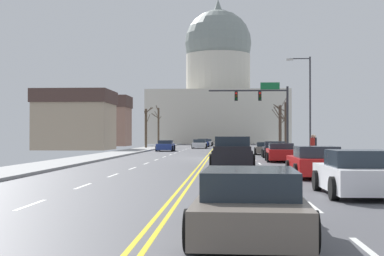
{
  "coord_description": "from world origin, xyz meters",
  "views": [
    {
      "loc": [
        1.33,
        -43.07,
        1.74
      ],
      "look_at": [
        -2.76,
        28.07,
        2.68
      ],
      "focal_mm": 52.49,
      "sensor_mm": 36.0,
      "label": 1
    }
  ],
  "objects_px": {
    "signal_gantry": "(265,102)",
    "sedan_near_01": "(274,150)",
    "sedan_oncoming_01": "(200,144)",
    "pedestrian_00": "(313,145)",
    "pickup_truck_near_03": "(232,154)",
    "street_lamp_right": "(307,97)",
    "sedan_oncoming_00": "(166,146)",
    "sedan_oncoming_02": "(203,143)",
    "sedan_near_04": "(315,163)",
    "sedan_oncoming_03": "(207,143)",
    "sedan_near_00": "(266,149)",
    "sedan_near_06": "(250,204)",
    "bicycle_parked": "(312,151)",
    "sedan_near_02": "(281,153)",
    "sedan_near_05": "(358,174)",
    "pedestrian_01": "(315,144)"
  },
  "relations": [
    {
      "from": "sedan_near_06",
      "to": "sedan_oncoming_00",
      "type": "bearing_deg",
      "value": 97.58
    },
    {
      "from": "street_lamp_right",
      "to": "sedan_near_01",
      "type": "distance_m",
      "value": 4.97
    },
    {
      "from": "sedan_near_06",
      "to": "sedan_oncoming_02",
      "type": "relative_size",
      "value": 1.01
    },
    {
      "from": "sedan_near_06",
      "to": "bicycle_parked",
      "type": "xyz_separation_m",
      "value": [
        6.47,
        35.02,
        -0.06
      ]
    },
    {
      "from": "signal_gantry",
      "to": "sedan_oncoming_01",
      "type": "height_order",
      "value": "signal_gantry"
    },
    {
      "from": "sedan_oncoming_00",
      "to": "sedan_near_02",
      "type": "bearing_deg",
      "value": -67.13
    },
    {
      "from": "signal_gantry",
      "to": "sedan_near_04",
      "type": "distance_m",
      "value": 32.65
    },
    {
      "from": "sedan_near_00",
      "to": "sedan_oncoming_03",
      "type": "xyz_separation_m",
      "value": [
        -6.72,
        42.64,
        0.0
      ]
    },
    {
      "from": "signal_gantry",
      "to": "sedan_near_01",
      "type": "relative_size",
      "value": 1.78
    },
    {
      "from": "signal_gantry",
      "to": "sedan_oncoming_00",
      "type": "relative_size",
      "value": 1.86
    },
    {
      "from": "signal_gantry",
      "to": "sedan_oncoming_02",
      "type": "xyz_separation_m",
      "value": [
        -7.31,
        29.63,
        -4.43
      ]
    },
    {
      "from": "sedan_oncoming_03",
      "to": "sedan_near_00",
      "type": "bearing_deg",
      "value": -81.05
    },
    {
      "from": "street_lamp_right",
      "to": "sedan_oncoming_02",
      "type": "bearing_deg",
      "value": 103.77
    },
    {
      "from": "sedan_near_05",
      "to": "sedan_oncoming_01",
      "type": "xyz_separation_m",
      "value": [
        -7.17,
        58.8,
        -0.03
      ]
    },
    {
      "from": "sedan_oncoming_03",
      "to": "sedan_near_02",
      "type": "bearing_deg",
      "value": -83.23
    },
    {
      "from": "sedan_near_00",
      "to": "sedan_oncoming_00",
      "type": "height_order",
      "value": "sedan_oncoming_00"
    },
    {
      "from": "sedan_near_05",
      "to": "bicycle_parked",
      "type": "relative_size",
      "value": 2.42
    },
    {
      "from": "sedan_near_02",
      "to": "sedan_near_04",
      "type": "distance_m",
      "value": 14.01
    },
    {
      "from": "sedan_near_02",
      "to": "pedestrian_01",
      "type": "bearing_deg",
      "value": 61.86
    },
    {
      "from": "pickup_truck_near_03",
      "to": "pedestrian_00",
      "type": "relative_size",
      "value": 3.32
    },
    {
      "from": "sedan_near_00",
      "to": "sedan_near_02",
      "type": "distance_m",
      "value": 13.78
    },
    {
      "from": "sedan_near_06",
      "to": "sedan_oncoming_03",
      "type": "bearing_deg",
      "value": 92.31
    },
    {
      "from": "sedan_near_00",
      "to": "bicycle_parked",
      "type": "relative_size",
      "value": 2.43
    },
    {
      "from": "bicycle_parked",
      "to": "sedan_near_01",
      "type": "bearing_deg",
      "value": -179.57
    },
    {
      "from": "signal_gantry",
      "to": "street_lamp_right",
      "type": "height_order",
      "value": "street_lamp_right"
    },
    {
      "from": "sedan_oncoming_01",
      "to": "sedan_oncoming_03",
      "type": "distance_m",
      "value": 18.73
    },
    {
      "from": "signal_gantry",
      "to": "street_lamp_right",
      "type": "bearing_deg",
      "value": -76.51
    },
    {
      "from": "sedan_near_04",
      "to": "sedan_oncoming_03",
      "type": "bearing_deg",
      "value": 95.45
    },
    {
      "from": "sedan_near_00",
      "to": "pickup_truck_near_03",
      "type": "distance_m",
      "value": 21.17
    },
    {
      "from": "sedan_near_05",
      "to": "sedan_near_02",
      "type": "bearing_deg",
      "value": 90.3
    },
    {
      "from": "sedan_near_04",
      "to": "sedan_oncoming_00",
      "type": "relative_size",
      "value": 1.06
    },
    {
      "from": "sedan_oncoming_02",
      "to": "bicycle_parked",
      "type": "relative_size",
      "value": 2.66
    },
    {
      "from": "sedan_oncoming_01",
      "to": "pedestrian_00",
      "type": "xyz_separation_m",
      "value": [
        9.82,
        -33.53,
        0.48
      ]
    },
    {
      "from": "sedan_near_01",
      "to": "pedestrian_00",
      "type": "height_order",
      "value": "pedestrian_00"
    },
    {
      "from": "sedan_oncoming_00",
      "to": "bicycle_parked",
      "type": "distance_m",
      "value": 21.72
    },
    {
      "from": "sedan_oncoming_01",
      "to": "pedestrian_00",
      "type": "bearing_deg",
      "value": -73.67
    },
    {
      "from": "pedestrian_01",
      "to": "bicycle_parked",
      "type": "distance_m",
      "value": 1.34
    },
    {
      "from": "sedan_oncoming_00",
      "to": "sedan_oncoming_02",
      "type": "height_order",
      "value": "sedan_oncoming_02"
    },
    {
      "from": "sedan_near_04",
      "to": "sedan_near_05",
      "type": "distance_m",
      "value": 7.1
    },
    {
      "from": "pickup_truck_near_03",
      "to": "sedan_near_00",
      "type": "bearing_deg",
      "value": 80.97
    },
    {
      "from": "pedestrian_01",
      "to": "bicycle_parked",
      "type": "relative_size",
      "value": 0.93
    },
    {
      "from": "sedan_oncoming_00",
      "to": "sedan_oncoming_02",
      "type": "bearing_deg",
      "value": 82.21
    },
    {
      "from": "signal_gantry",
      "to": "sedan_near_02",
      "type": "xyz_separation_m",
      "value": [
        -0.32,
        -18.34,
        -4.43
      ]
    },
    {
      "from": "sedan_near_04",
      "to": "sedan_near_06",
      "type": "relative_size",
      "value": 0.95
    },
    {
      "from": "sedan_near_02",
      "to": "sedan_oncoming_03",
      "type": "xyz_separation_m",
      "value": [
        -6.7,
        56.42,
        -0.04
      ]
    },
    {
      "from": "signal_gantry",
      "to": "pickup_truck_near_03",
      "type": "distance_m",
      "value": 26.07
    },
    {
      "from": "sedan_near_00",
      "to": "sedan_near_05",
      "type": "height_order",
      "value": "sedan_near_05"
    },
    {
      "from": "pickup_truck_near_03",
      "to": "sedan_near_04",
      "type": "distance_m",
      "value": 7.64
    },
    {
      "from": "sedan_near_00",
      "to": "pedestrian_01",
      "type": "relative_size",
      "value": 2.61
    },
    {
      "from": "sedan_near_02",
      "to": "sedan_oncoming_00",
      "type": "xyz_separation_m",
      "value": [
        -10.24,
        24.27,
        -0.02
      ]
    }
  ]
}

